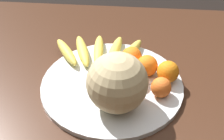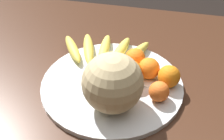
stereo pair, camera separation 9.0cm
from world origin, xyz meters
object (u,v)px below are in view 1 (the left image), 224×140
Objects in this scene: melon at (117,83)px; orange_back_right at (161,87)px; orange_front_left at (130,71)px; fruit_bowl at (112,85)px; orange_front_right at (147,66)px; banana_bunch at (98,51)px; produce_tag at (146,81)px; kitchen_table at (90,109)px; orange_mid_center at (132,57)px; orange_back_left at (168,72)px; orange_top_small at (115,63)px.

orange_back_right is at bearing -156.80° from melon.
orange_front_left is 0.11m from orange_back_right.
melon is 0.14m from orange_back_right.
fruit_bowl is 5.81× the size of orange_front_left.
melon is at bearing 60.52° from orange_front_right.
banana_bunch is 3.69× the size of produce_tag.
melon is at bearing 141.34° from kitchen_table.
orange_mid_center is at bearing -114.98° from banana_bunch.
produce_tag is at bearing -126.40° from melon.
orange_back_left is (-0.16, -0.03, 0.04)m from fruit_bowl.
melon is 2.51× the size of orange_mid_center.
orange_front_left is at bearing -160.91° from fruit_bowl.
fruit_bowl is 0.15m from orange_back_right.
melon is (-0.02, 0.09, 0.09)m from fruit_bowl.
orange_mid_center reaches higher than fruit_bowl.
banana_bunch reaches higher than fruit_bowl.
melon is 2.48× the size of orange_front_right.
melon is at bearing 103.38° from fruit_bowl.
orange_front_right is (-0.10, -0.05, 0.04)m from fruit_bowl.
orange_front_right reaches higher than banana_bunch.
orange_back_left reaches higher than banana_bunch.
orange_front_left is 1.12× the size of orange_mid_center.
orange_front_right is 0.06m from orange_mid_center.
fruit_bowl is 7.30× the size of orange_back_right.
orange_back_left is (-0.23, -0.05, 0.13)m from kitchen_table.
banana_bunch is 0.25m from orange_back_left.
produce_tag is at bearing 8.03° from orange_back_left.
fruit_bowl is at bearing -160.85° from banana_bunch.
orange_back_left is at bearing -120.22° from banana_bunch.
orange_mid_center is at bearing -30.67° from orange_back_left.
banana_bunch is at bearing -25.77° from orange_back_left.
orange_back_right is at bearing 148.14° from orange_front_left.
orange_back_right is at bearing 113.64° from orange_front_right.
orange_front_right is 0.05m from produce_tag.
orange_top_small is (-0.07, -0.08, 0.13)m from kitchen_table.
orange_mid_center is at bearing -146.35° from orange_top_small.
orange_front_right is at bearing -66.36° from orange_back_right.
orange_back_right is 0.08m from produce_tag.
melon is 0.12m from orange_front_left.
melon reaches higher than orange_front_right.
melon is 2.81× the size of orange_back_right.
orange_mid_center is 1.12× the size of orange_back_right.
orange_front_left is 1.26× the size of orange_back_right.
orange_mid_center is 0.06m from orange_top_small.
orange_front_right is at bearing -21.41° from orange_back_left.
orange_mid_center is (0.05, -0.04, -0.00)m from orange_front_right.
orange_front_right is 0.07m from orange_back_left.
kitchen_table is at bearing 48.36° from orange_top_small.
melon is 0.16m from orange_top_small.
orange_front_left reaches higher than produce_tag.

